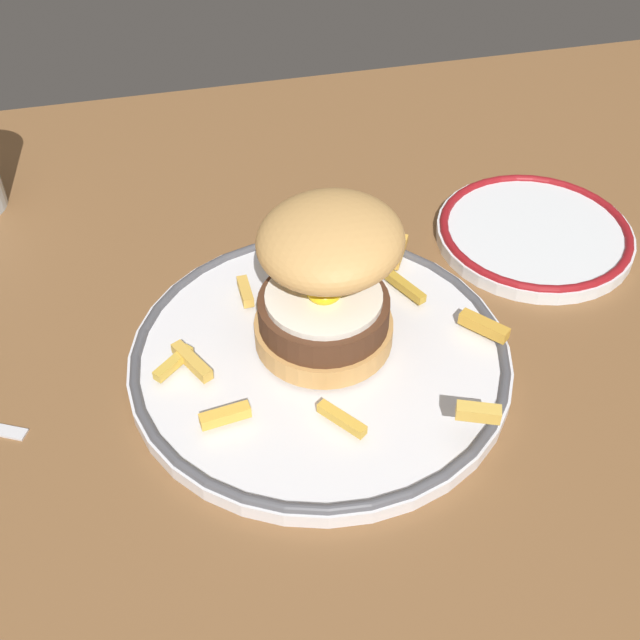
{
  "coord_description": "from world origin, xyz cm",
  "views": [
    {
      "loc": [
        -10.29,
        -45.21,
        44.79
      ],
      "look_at": [
        -0.52,
        -4.14,
        4.6
      ],
      "focal_mm": 44.81,
      "sensor_mm": 36.0,
      "label": 1
    }
  ],
  "objects": [
    {
      "name": "side_plate",
      "position": [
        21.9,
        6.33,
        0.83
      ],
      "size": [
        17.61,
        17.61,
        1.6
      ],
      "color": "silver",
      "rests_on": "ground_plane"
    },
    {
      "name": "dinner_plate",
      "position": [
        -0.52,
        -4.14,
        0.84
      ],
      "size": [
        29.09,
        29.09,
        1.6
      ],
      "color": "silver",
      "rests_on": "ground_plane"
    },
    {
      "name": "burger",
      "position": [
        0.46,
        -2.29,
        6.94
      ],
      "size": [
        14.63,
        14.49,
        10.78
      ],
      "color": "tan",
      "rests_on": "dinner_plate"
    },
    {
      "name": "fries_pile",
      "position": [
        1.47,
        -1.78,
        2.35
      ],
      "size": [
        26.96,
        23.61,
        2.98
      ],
      "color": "gold",
      "rests_on": "dinner_plate"
    },
    {
      "name": "ground_plane",
      "position": [
        0.0,
        0.0,
        -2.0
      ],
      "size": [
        130.43,
        84.3,
        4.0
      ],
      "primitive_type": "cube",
      "color": "brown"
    }
  ]
}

